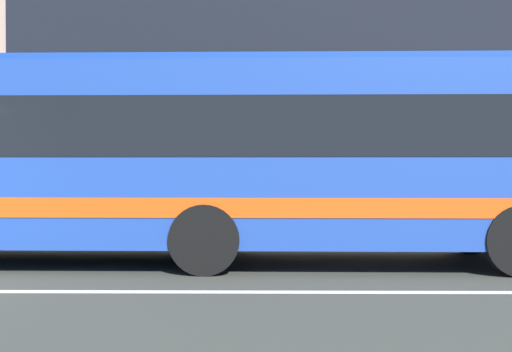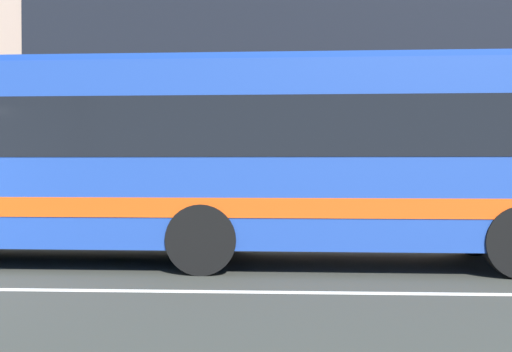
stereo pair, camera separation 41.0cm
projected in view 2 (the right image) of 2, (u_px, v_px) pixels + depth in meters
apartment_block_right at (324, 75)px, 23.32m from camera, size 19.84×9.99×9.64m
transit_bus at (164, 153)px, 10.20m from camera, size 12.40×2.73×3.15m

